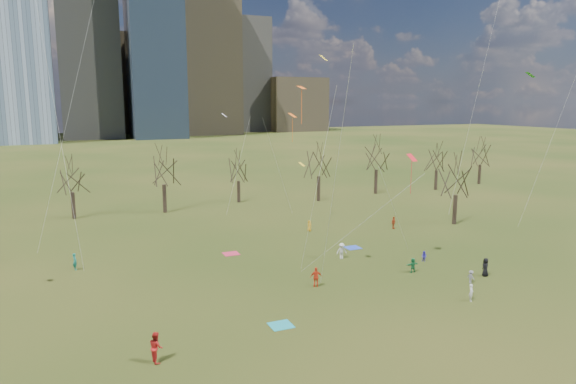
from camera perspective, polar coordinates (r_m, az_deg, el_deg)
name	(u,v)px	position (r m, az deg, el deg)	size (l,w,h in m)	color
ground	(349,305)	(41.04, 6.84, -12.39)	(500.00, 500.00, 0.00)	black
downtown_skyline	(101,47)	(245.01, -20.07, 14.91)	(212.50, 78.00, 118.00)	slate
bare_tree_row	(216,170)	(73.10, -7.96, 2.47)	(113.04, 29.80, 9.50)	black
blanket_teal	(281,325)	(37.43, -0.80, -14.58)	(1.60, 1.50, 0.03)	teal
blanket_navy	(353,248)	(56.22, 7.21, -6.15)	(1.60, 1.50, 0.03)	#2541AD
blanket_crimson	(231,254)	(53.97, -6.35, -6.83)	(1.60, 1.50, 0.03)	#B32341
person_1	(471,293)	(43.81, 19.68, -10.48)	(0.51, 0.33, 1.39)	silver
person_2	(156,347)	(33.37, -14.44, -16.34)	(0.93, 0.73, 1.92)	#B11B19
person_3	(471,277)	(47.89, 19.66, -8.86)	(0.75, 0.43, 1.15)	slate
person_4	(316,277)	(44.29, 3.15, -9.42)	(1.02, 0.42, 1.74)	red
person_5	(413,265)	(49.22, 13.70, -7.91)	(1.28, 0.41, 1.38)	#18703B
person_6	(485,267)	(50.12, 21.09, -7.79)	(0.82, 0.54, 1.69)	black
person_8	(424,257)	(52.63, 14.88, -6.95)	(0.53, 0.41, 1.09)	#3328B0
person_9	(342,251)	(52.11, 5.98, -6.52)	(1.04, 0.60, 1.62)	silver
person_10	(394,223)	(65.15, 11.65, -3.36)	(0.89, 0.37, 1.52)	#B63A1A
person_12	(309,226)	(62.67, 2.38, -3.77)	(0.66, 0.43, 1.35)	orange
person_13	(75,262)	(52.48, -22.60, -7.15)	(0.59, 0.38, 1.61)	#197364
kites_airborne	(298,134)	(48.63, 1.17, 6.42)	(64.47, 36.27, 31.76)	#F75E14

